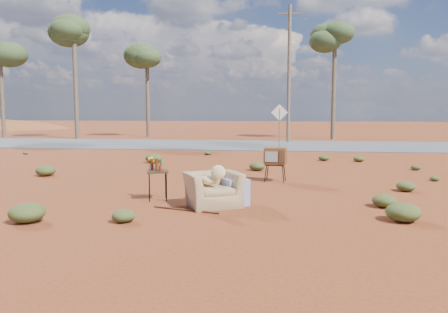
# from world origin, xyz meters

# --- Properties ---
(ground) EXTENTS (140.00, 140.00, 0.00)m
(ground) POSITION_xyz_m (0.00, 0.00, 0.00)
(ground) COLOR brown
(ground) RESTS_ON ground
(highway) EXTENTS (140.00, 7.00, 0.04)m
(highway) POSITION_xyz_m (0.00, 15.00, 0.02)
(highway) COLOR #565659
(highway) RESTS_ON ground
(armchair) EXTENTS (1.34, 1.24, 0.90)m
(armchair) POSITION_xyz_m (0.33, -0.32, 0.42)
(armchair) COLOR #977852
(armchair) RESTS_ON ground
(tv_unit) EXTENTS (0.61, 0.52, 0.91)m
(tv_unit) POSITION_xyz_m (1.43, 2.84, 0.67)
(tv_unit) COLOR black
(tv_unit) RESTS_ON ground
(side_table) EXTENTS (0.55, 0.55, 0.89)m
(side_table) POSITION_xyz_m (-1.04, 0.09, 0.65)
(side_table) COLOR #342213
(side_table) RESTS_ON ground
(rusty_bar) EXTENTS (1.35, 0.43, 0.04)m
(rusty_bar) POSITION_xyz_m (-0.20, -0.83, 0.02)
(rusty_bar) COLOR #522916
(rusty_bar) RESTS_ON ground
(road_sign) EXTENTS (0.78, 0.06, 2.19)m
(road_sign) POSITION_xyz_m (1.50, 12.00, 1.50)
(road_sign) COLOR brown
(road_sign) RESTS_ON ground
(eucalyptus_far_left) EXTENTS (3.20, 3.20, 7.10)m
(eucalyptus_far_left) POSITION_xyz_m (-18.00, 20.00, 5.94)
(eucalyptus_far_left) COLOR brown
(eucalyptus_far_left) RESTS_ON ground
(eucalyptus_left) EXTENTS (3.20, 3.20, 8.10)m
(eucalyptus_left) POSITION_xyz_m (-12.00, 19.00, 6.92)
(eucalyptus_left) COLOR brown
(eucalyptus_left) RESTS_ON ground
(eucalyptus_near_left) EXTENTS (3.20, 3.20, 6.60)m
(eucalyptus_near_left) POSITION_xyz_m (-8.00, 22.00, 5.45)
(eucalyptus_near_left) COLOR brown
(eucalyptus_near_left) RESTS_ON ground
(eucalyptus_center) EXTENTS (3.20, 3.20, 7.60)m
(eucalyptus_center) POSITION_xyz_m (5.00, 21.00, 6.43)
(eucalyptus_center) COLOR brown
(eucalyptus_center) RESTS_ON ground
(utility_pole_center) EXTENTS (1.40, 0.20, 8.00)m
(utility_pole_center) POSITION_xyz_m (2.00, 17.50, 4.15)
(utility_pole_center) COLOR brown
(utility_pole_center) RESTS_ON ground
(scrub_patch) EXTENTS (17.49, 8.07, 0.33)m
(scrub_patch) POSITION_xyz_m (-0.82, 4.41, 0.14)
(scrub_patch) COLOR #485224
(scrub_patch) RESTS_ON ground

